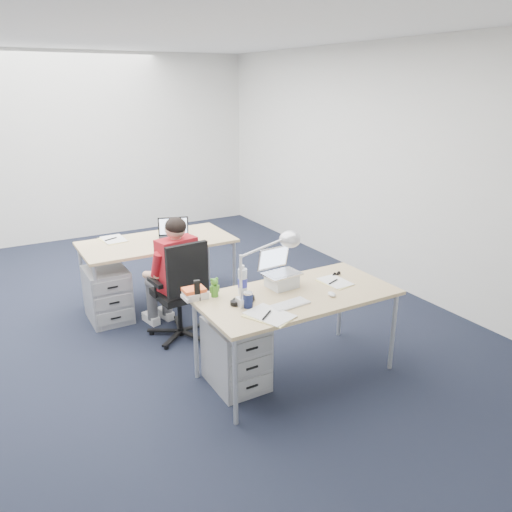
{
  "coord_description": "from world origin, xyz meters",
  "views": [
    {
      "loc": [
        -1.25,
        -4.53,
        2.33
      ],
      "look_at": [
        0.87,
        -0.82,
        0.85
      ],
      "focal_mm": 35.0,
      "sensor_mm": 36.0,
      "label": 1
    }
  ],
  "objects_px": {
    "desk_lamp": "(260,268)",
    "computer_mouse": "(332,294)",
    "desk_near": "(297,299)",
    "bear_figurine": "(215,287)",
    "far_cup": "(184,230)",
    "water_bottle": "(243,279)",
    "headphones": "(243,300)",
    "can_koozie": "(248,300)",
    "silver_laptop": "(282,269)",
    "dark_laptop": "(174,229)",
    "book_stack": "(195,293)",
    "sunglasses": "(337,274)",
    "cordless_phone": "(197,290)",
    "desk_far": "(157,245)",
    "seated_person": "(171,275)",
    "wireless_keyboard": "(290,304)",
    "office_chair": "(181,310)",
    "drawer_pedestal_far": "(108,294)"
  },
  "relations": [
    {
      "from": "computer_mouse",
      "to": "desk_near",
      "type": "bearing_deg",
      "value": 152.18
    },
    {
      "from": "silver_laptop",
      "to": "dark_laptop",
      "type": "bearing_deg",
      "value": 95.53
    },
    {
      "from": "water_bottle",
      "to": "headphones",
      "type": "bearing_deg",
      "value": -118.67
    },
    {
      "from": "computer_mouse",
      "to": "headphones",
      "type": "distance_m",
      "value": 0.72
    },
    {
      "from": "water_bottle",
      "to": "silver_laptop",
      "type": "bearing_deg",
      "value": -6.49
    },
    {
      "from": "headphones",
      "to": "can_koozie",
      "type": "bearing_deg",
      "value": -101.65
    },
    {
      "from": "desk_lamp",
      "to": "computer_mouse",
      "type": "bearing_deg",
      "value": 2.12
    },
    {
      "from": "bear_figurine",
      "to": "desk_lamp",
      "type": "height_order",
      "value": "desk_lamp"
    },
    {
      "from": "seated_person",
      "to": "cordless_phone",
      "type": "distance_m",
      "value": 1.01
    },
    {
      "from": "desk_far",
      "to": "desk_lamp",
      "type": "xyz_separation_m",
      "value": [
        0.16,
        -1.92,
        0.32
      ]
    },
    {
      "from": "book_stack",
      "to": "sunglasses",
      "type": "relative_size",
      "value": 1.93
    },
    {
      "from": "headphones",
      "to": "dark_laptop",
      "type": "distance_m",
      "value": 1.83
    },
    {
      "from": "drawer_pedestal_far",
      "to": "headphones",
      "type": "xyz_separation_m",
      "value": [
        0.64,
        -1.75,
        0.47
      ]
    },
    {
      "from": "seated_person",
      "to": "desk_lamp",
      "type": "bearing_deg",
      "value": -89.14
    },
    {
      "from": "silver_laptop",
      "to": "wireless_keyboard",
      "type": "relative_size",
      "value": 1.01
    },
    {
      "from": "desk_far",
      "to": "desk_lamp",
      "type": "relative_size",
      "value": 2.88
    },
    {
      "from": "book_stack",
      "to": "wireless_keyboard",
      "type": "bearing_deg",
      "value": -40.23
    },
    {
      "from": "computer_mouse",
      "to": "seated_person",
      "type": "bearing_deg",
      "value": 132.11
    },
    {
      "from": "book_stack",
      "to": "sunglasses",
      "type": "bearing_deg",
      "value": -7.4
    },
    {
      "from": "seated_person",
      "to": "headphones",
      "type": "bearing_deg",
      "value": -94.47
    },
    {
      "from": "cordless_phone",
      "to": "desk_lamp",
      "type": "height_order",
      "value": "desk_lamp"
    },
    {
      "from": "desk_near",
      "to": "wireless_keyboard",
      "type": "distance_m",
      "value": 0.24
    },
    {
      "from": "seated_person",
      "to": "dark_laptop",
      "type": "bearing_deg",
      "value": 53.84
    },
    {
      "from": "dark_laptop",
      "to": "desk_near",
      "type": "bearing_deg",
      "value": -62.49
    },
    {
      "from": "computer_mouse",
      "to": "dark_laptop",
      "type": "xyz_separation_m",
      "value": [
        -0.53,
        2.07,
        0.1
      ]
    },
    {
      "from": "office_chair",
      "to": "water_bottle",
      "type": "bearing_deg",
      "value": -80.58
    },
    {
      "from": "office_chair",
      "to": "drawer_pedestal_far",
      "type": "relative_size",
      "value": 1.8
    },
    {
      "from": "desk_near",
      "to": "can_koozie",
      "type": "height_order",
      "value": "can_koozie"
    },
    {
      "from": "wireless_keyboard",
      "to": "far_cup",
      "type": "xyz_separation_m",
      "value": [
        0.02,
        2.18,
        0.03
      ]
    },
    {
      "from": "wireless_keyboard",
      "to": "bear_figurine",
      "type": "relative_size",
      "value": 1.96
    },
    {
      "from": "desk_far",
      "to": "cordless_phone",
      "type": "distance_m",
      "value": 1.68
    },
    {
      "from": "desk_far",
      "to": "computer_mouse",
      "type": "bearing_deg",
      "value": -71.3
    },
    {
      "from": "far_cup",
      "to": "water_bottle",
      "type": "bearing_deg",
      "value": -97.14
    },
    {
      "from": "desk_far",
      "to": "cordless_phone",
      "type": "height_order",
      "value": "cordless_phone"
    },
    {
      "from": "dark_laptop",
      "to": "headphones",
      "type": "bearing_deg",
      "value": -76.62
    },
    {
      "from": "desk_near",
      "to": "cordless_phone",
      "type": "relative_size",
      "value": 9.51
    },
    {
      "from": "desk_near",
      "to": "bear_figurine",
      "type": "relative_size",
      "value": 10.05
    },
    {
      "from": "dark_laptop",
      "to": "computer_mouse",
      "type": "bearing_deg",
      "value": -57.69
    },
    {
      "from": "wireless_keyboard",
      "to": "desk_lamp",
      "type": "xyz_separation_m",
      "value": [
        -0.16,
        0.17,
        0.27
      ]
    },
    {
      "from": "office_chair",
      "to": "computer_mouse",
      "type": "relative_size",
      "value": 11.37
    },
    {
      "from": "book_stack",
      "to": "sunglasses",
      "type": "distance_m",
      "value": 1.29
    },
    {
      "from": "silver_laptop",
      "to": "book_stack",
      "type": "xyz_separation_m",
      "value": [
        -0.72,
        0.15,
        -0.12
      ]
    },
    {
      "from": "cordless_phone",
      "to": "office_chair",
      "type": "bearing_deg",
      "value": 92.81
    },
    {
      "from": "seated_person",
      "to": "computer_mouse",
      "type": "xyz_separation_m",
      "value": [
        0.83,
        -1.42,
        0.15
      ]
    },
    {
      "from": "drawer_pedestal_far",
      "to": "sunglasses",
      "type": "bearing_deg",
      "value": -45.38
    },
    {
      "from": "cordless_phone",
      "to": "desk_lamp",
      "type": "distance_m",
      "value": 0.53
    },
    {
      "from": "desk_lamp",
      "to": "cordless_phone",
      "type": "bearing_deg",
      "value": 168.48
    },
    {
      "from": "desk_near",
      "to": "water_bottle",
      "type": "bearing_deg",
      "value": 149.6
    },
    {
      "from": "bear_figurine",
      "to": "wireless_keyboard",
      "type": "bearing_deg",
      "value": -38.78
    },
    {
      "from": "can_koozie",
      "to": "cordless_phone",
      "type": "distance_m",
      "value": 0.41
    }
  ]
}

